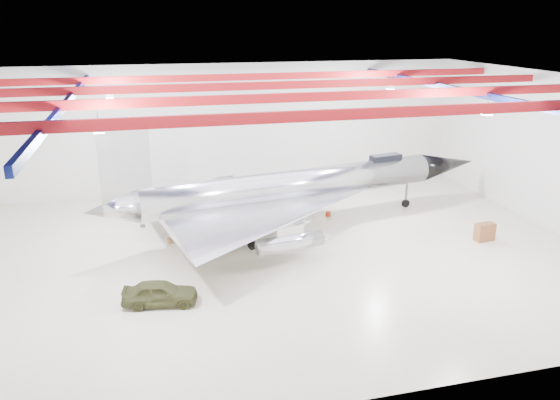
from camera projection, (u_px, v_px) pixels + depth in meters
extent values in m
plane|color=beige|center=(280.00, 252.00, 35.58)|extent=(40.00, 40.00, 0.00)
plane|color=silver|center=(238.00, 127.00, 47.67)|extent=(40.00, 0.00, 40.00)
plane|color=silver|center=(553.00, 153.00, 38.56)|extent=(0.00, 30.00, 30.00)
plane|color=#0A0F38|center=(280.00, 81.00, 32.14)|extent=(40.00, 40.00, 0.00)
cube|color=maroon|center=(330.00, 115.00, 24.05)|extent=(39.50, 0.25, 0.50)
cube|color=maroon|center=(293.00, 97.00, 29.57)|extent=(39.50, 0.25, 0.50)
cube|color=maroon|center=(268.00, 85.00, 35.09)|extent=(39.50, 0.25, 0.50)
cube|color=maroon|center=(250.00, 77.00, 40.62)|extent=(39.50, 0.25, 0.50)
cube|color=#0B1446|center=(66.00, 103.00, 29.61)|extent=(0.25, 29.50, 0.40)
cube|color=#0B1446|center=(459.00, 90.00, 35.25)|extent=(0.25, 29.50, 0.40)
cube|color=silver|center=(99.00, 129.00, 24.68)|extent=(0.55, 0.55, 0.25)
cube|color=silver|center=(487.00, 112.00, 29.38)|extent=(0.55, 0.55, 0.25)
cube|color=silver|center=(110.00, 96.00, 35.72)|extent=(0.55, 0.55, 0.25)
cube|color=silver|center=(390.00, 87.00, 40.42)|extent=(0.55, 0.55, 0.25)
cylinder|color=silver|center=(295.00, 185.00, 39.21)|extent=(22.38, 6.33, 2.24)
cone|color=black|center=(447.00, 164.00, 44.82)|extent=(5.91, 3.23, 2.24)
cone|color=silver|center=(111.00, 210.00, 34.06)|extent=(3.71, 2.82, 2.24)
cube|color=silver|center=(125.00, 163.00, 33.60)|extent=(3.10, 0.71, 5.03)
cube|color=black|center=(386.00, 158.00, 41.99)|extent=(2.58, 1.33, 0.56)
cylinder|color=silver|center=(290.00, 243.00, 33.06)|extent=(4.36, 1.77, 1.01)
cylinder|color=silver|center=(271.00, 228.00, 35.47)|extent=(4.36, 1.77, 1.01)
cylinder|color=silver|center=(235.00, 199.00, 41.25)|extent=(4.36, 1.77, 1.01)
cylinder|color=silver|center=(223.00, 189.00, 43.65)|extent=(4.36, 1.77, 1.01)
cylinder|color=#59595B|center=(406.00, 195.00, 43.91)|extent=(0.20, 0.20, 2.01)
cylinder|color=black|center=(406.00, 203.00, 44.13)|extent=(0.66, 0.36, 0.63)
cylinder|color=#59595B|center=(252.00, 235.00, 35.68)|extent=(0.20, 0.20, 2.01)
cylinder|color=black|center=(252.00, 245.00, 35.89)|extent=(0.66, 0.36, 0.63)
cylinder|color=#59595B|center=(224.00, 210.00, 40.49)|extent=(0.20, 0.20, 2.01)
cylinder|color=black|center=(224.00, 219.00, 40.71)|extent=(0.66, 0.36, 0.63)
imported|color=#3C3E1F|center=(160.00, 293.00, 28.82)|extent=(4.15, 2.21, 1.34)
cube|color=brown|center=(485.00, 232.00, 37.30)|extent=(1.41, 0.81, 1.24)
cube|color=olive|center=(171.00, 241.00, 37.02)|extent=(0.57, 0.51, 0.33)
cube|color=#A82710|center=(194.00, 217.00, 41.42)|extent=(0.56, 0.48, 0.34)
cylinder|color=#59595B|center=(270.00, 242.00, 36.64)|extent=(0.62, 0.62, 0.43)
cube|color=olive|center=(277.00, 207.00, 43.54)|extent=(0.62, 0.51, 0.41)
cube|color=#59595B|center=(143.00, 226.00, 39.86)|extent=(0.36, 0.31, 0.23)
cylinder|color=#A82710|center=(328.00, 214.00, 42.11)|extent=(0.51, 0.51, 0.36)
cube|color=olive|center=(228.00, 236.00, 37.79)|extent=(0.61, 0.50, 0.40)
cylinder|color=#59595B|center=(310.00, 205.00, 43.97)|extent=(0.56, 0.56, 0.39)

